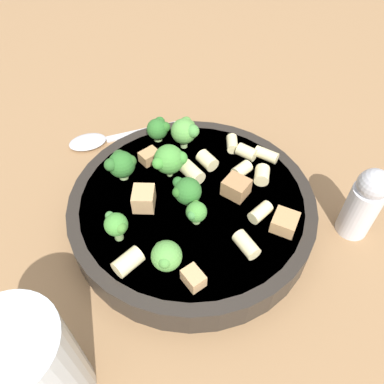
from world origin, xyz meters
TOP-DOWN VIEW (x-y plane):
  - ground_plane at (0.00, 0.00)m, footprint 2.00×2.00m
  - pasta_bowl at (0.00, 0.00)m, footprint 0.28×0.28m
  - broccoli_floret_0 at (-0.01, 0.00)m, footprint 0.03×0.03m
  - broccoli_floret_1 at (0.07, 0.06)m, footprint 0.04×0.04m
  - broccoli_floret_2 at (-0.09, -0.03)m, footprint 0.03×0.03m
  - broccoli_floret_3 at (0.01, 0.04)m, footprint 0.03×0.04m
  - broccoli_floret_4 at (0.06, 0.09)m, footprint 0.03×0.03m
  - broccoli_floret_5 at (-0.09, 0.03)m, footprint 0.02×0.03m
  - broccoli_floret_6 at (-0.02, -0.02)m, footprint 0.02×0.02m
  - broccoli_floret_7 at (-0.02, 0.09)m, footprint 0.04×0.03m
  - rigatoni_0 at (0.10, -0.04)m, footprint 0.02×0.03m
  - rigatoni_1 at (0.07, -0.05)m, footprint 0.03×0.02m
  - rigatoni_2 at (-0.11, -0.00)m, footprint 0.03×0.02m
  - rigatoni_3 at (0.09, -0.02)m, footprint 0.02×0.02m
  - rigatoni_4 at (0.05, 0.01)m, footprint 0.02×0.03m
  - rigatoni_5 at (0.03, 0.02)m, footprint 0.03×0.03m
  - rigatoni_6 at (-0.03, -0.08)m, footprint 0.03×0.03m
  - rigatoni_7 at (0.02, -0.08)m, footprint 0.03×0.02m
  - rigatoni_8 at (0.06, -0.03)m, footprint 0.02×0.02m
  - rigatoni_9 at (0.10, 0.01)m, footprint 0.03×0.03m
  - chicken_chunk_0 at (0.02, 0.08)m, footprint 0.03×0.02m
  - chicken_chunk_1 at (-0.04, 0.04)m, footprint 0.03×0.03m
  - chicken_chunk_2 at (0.02, -0.10)m, footprint 0.03×0.03m
  - chicken_chunk_3 at (0.03, -0.04)m, footprint 0.03×0.03m
  - chicken_chunk_4 at (-0.09, -0.06)m, footprint 0.02×0.03m
  - drinking_glass at (-0.22, -0.01)m, footprint 0.07×0.07m
  - pepper_shaker at (0.09, -0.16)m, footprint 0.04×0.04m
  - spoon at (0.04, 0.19)m, footprint 0.15×0.12m

SIDE VIEW (x-z plane):
  - ground_plane at x=0.00m, z-range 0.00..0.00m
  - spoon at x=0.04m, z-range 0.00..0.01m
  - pasta_bowl at x=0.00m, z-range 0.00..0.04m
  - rigatoni_9 at x=0.10m, z-range 0.04..0.05m
  - rigatoni_0 at x=0.10m, z-range 0.04..0.05m
  - chicken_chunk_0 at x=0.02m, z-range 0.04..0.05m
  - rigatoni_7 at x=0.02m, z-range 0.04..0.05m
  - rigatoni_8 at x=0.06m, z-range 0.04..0.05m
  - chicken_chunk_4 at x=-0.09m, z-range 0.04..0.05m
  - rigatoni_6 at x=-0.03m, z-range 0.04..0.05m
  - rigatoni_3 at x=0.09m, z-range 0.04..0.05m
  - chicken_chunk_2 at x=0.02m, z-range 0.04..0.05m
  - rigatoni_1 at x=0.07m, z-range 0.04..0.05m
  - rigatoni_4 at x=0.05m, z-range 0.04..0.05m
  - rigatoni_5 at x=0.03m, z-range 0.04..0.05m
  - rigatoni_2 at x=-0.11m, z-range 0.04..0.05m
  - pepper_shaker at x=0.09m, z-range 0.00..0.09m
  - chicken_chunk_3 at x=0.03m, z-range 0.04..0.06m
  - chicken_chunk_1 at x=-0.04m, z-range 0.04..0.06m
  - drinking_glass at x=-0.22m, z-range -0.01..0.11m
  - broccoli_floret_6 at x=-0.02m, z-range 0.04..0.07m
  - broccoli_floret_4 at x=0.06m, z-range 0.04..0.07m
  - broccoli_floret_0 at x=-0.01m, z-range 0.04..0.07m
  - broccoli_floret_2 at x=-0.09m, z-range 0.04..0.07m
  - broccoli_floret_7 at x=-0.02m, z-range 0.04..0.08m
  - broccoli_floret_5 at x=-0.09m, z-range 0.04..0.08m
  - broccoli_floret_1 at x=0.07m, z-range 0.04..0.08m
  - broccoli_floret_3 at x=0.01m, z-range 0.04..0.08m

